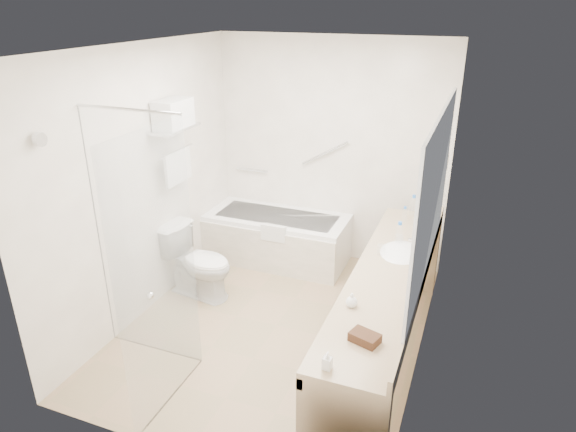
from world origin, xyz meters
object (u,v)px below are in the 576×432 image
(amenity_basket, at_px, (365,338))
(water_bottle_left, at_px, (399,234))
(vanity_counter, at_px, (387,296))
(bathtub, at_px, (277,238))
(toilet, at_px, (199,262))

(amenity_basket, distance_m, water_bottle_left, 1.48)
(amenity_basket, bearing_deg, vanity_counter, 91.52)
(bathtub, distance_m, water_bottle_left, 1.84)
(toilet, xyz_separation_m, amenity_basket, (2.00, -1.31, 0.51))
(bathtub, bearing_deg, toilet, -114.25)
(vanity_counter, bearing_deg, toilet, 168.85)
(vanity_counter, xyz_separation_m, toilet, (-1.97, 0.39, -0.28))
(bathtub, xyz_separation_m, toilet, (-0.45, -1.00, 0.09))
(bathtub, height_order, toilet, toilet)
(vanity_counter, relative_size, amenity_basket, 14.93)
(toilet, distance_m, amenity_basket, 2.44)
(bathtub, distance_m, vanity_counter, 2.09)
(bathtub, xyz_separation_m, amenity_basket, (1.55, -2.31, 0.60))
(bathtub, bearing_deg, water_bottle_left, -29.00)
(amenity_basket, bearing_deg, bathtub, 123.83)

